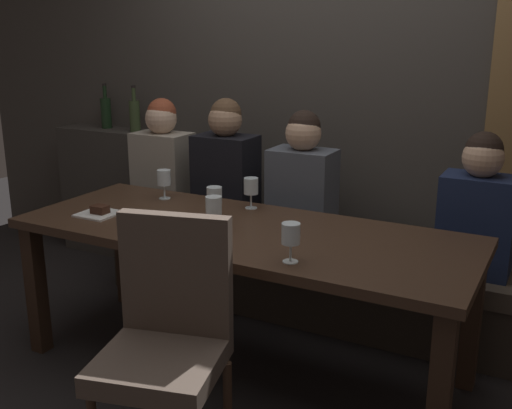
{
  "coord_description": "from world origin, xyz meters",
  "views": [
    {
      "loc": [
        1.35,
        -2.39,
        1.63
      ],
      "look_at": [
        0.04,
        0.08,
        0.84
      ],
      "focal_mm": 42.74,
      "sensor_mm": 36.0,
      "label": 1
    }
  ],
  "objects_px": {
    "wine_glass_end_right": "(214,206)",
    "espresso_cup": "(177,232)",
    "diner_near_end": "(478,208)",
    "wine_glass_far_left": "(251,188)",
    "diner_far_end": "(302,183)",
    "wine_bottle_pale_label": "(135,115)",
    "chair_near_side": "(167,329)",
    "dining_table": "(241,245)",
    "diner_redhead": "(163,163)",
    "banquette_bench": "(299,277)",
    "wine_glass_end_left": "(291,235)",
    "wine_glass_center_front": "(214,196)",
    "wine_glass_near_left": "(164,178)",
    "dessert_plate": "(99,212)",
    "wine_bottle_dark_red": "(106,112)",
    "diner_bearded": "(226,170)"
  },
  "relations": [
    {
      "from": "banquette_bench",
      "to": "wine_bottle_pale_label",
      "type": "bearing_deg",
      "value": 167.38
    },
    {
      "from": "chair_near_side",
      "to": "wine_glass_near_left",
      "type": "xyz_separation_m",
      "value": [
        -0.72,
        0.98,
        0.3
      ]
    },
    {
      "from": "dining_table",
      "to": "diner_redhead",
      "type": "distance_m",
      "value": 1.23
    },
    {
      "from": "diner_near_end",
      "to": "chair_near_side",
      "type": "bearing_deg",
      "value": -121.65
    },
    {
      "from": "diner_near_end",
      "to": "wine_glass_near_left",
      "type": "height_order",
      "value": "diner_near_end"
    },
    {
      "from": "wine_glass_end_left",
      "to": "wine_glass_center_front",
      "type": "height_order",
      "value": "same"
    },
    {
      "from": "wine_bottle_pale_label",
      "to": "espresso_cup",
      "type": "xyz_separation_m",
      "value": [
        1.25,
        -1.28,
        -0.3
      ]
    },
    {
      "from": "banquette_bench",
      "to": "wine_glass_end_right",
      "type": "bearing_deg",
      "value": -96.79
    },
    {
      "from": "wine_bottle_dark_red",
      "to": "wine_bottle_pale_label",
      "type": "relative_size",
      "value": 1.0
    },
    {
      "from": "banquette_bench",
      "to": "diner_near_end",
      "type": "height_order",
      "value": "diner_near_end"
    },
    {
      "from": "diner_redhead",
      "to": "dessert_plate",
      "type": "height_order",
      "value": "diner_redhead"
    },
    {
      "from": "wine_glass_end_left",
      "to": "diner_near_end",
      "type": "bearing_deg",
      "value": 60.32
    },
    {
      "from": "dining_table",
      "to": "wine_glass_end_left",
      "type": "distance_m",
      "value": 0.53
    },
    {
      "from": "wine_bottle_pale_label",
      "to": "chair_near_side",
      "type": "bearing_deg",
      "value": -48.88
    },
    {
      "from": "dining_table",
      "to": "wine_glass_far_left",
      "type": "relative_size",
      "value": 13.41
    },
    {
      "from": "chair_near_side",
      "to": "wine_glass_end_left",
      "type": "xyz_separation_m",
      "value": [
        0.31,
        0.43,
        0.3
      ]
    },
    {
      "from": "banquette_bench",
      "to": "wine_glass_end_right",
      "type": "height_order",
      "value": "wine_glass_end_right"
    },
    {
      "from": "diner_far_end",
      "to": "wine_bottle_pale_label",
      "type": "distance_m",
      "value": 1.52
    },
    {
      "from": "dining_table",
      "to": "wine_bottle_pale_label",
      "type": "xyz_separation_m",
      "value": [
        -1.44,
        1.02,
        0.42
      ]
    },
    {
      "from": "diner_near_end",
      "to": "wine_glass_far_left",
      "type": "relative_size",
      "value": 4.41
    },
    {
      "from": "diner_near_end",
      "to": "wine_glass_end_right",
      "type": "height_order",
      "value": "diner_near_end"
    },
    {
      "from": "diner_redhead",
      "to": "wine_glass_end_right",
      "type": "bearing_deg",
      "value": -42.37
    },
    {
      "from": "diner_bearded",
      "to": "espresso_cup",
      "type": "relative_size",
      "value": 6.8
    },
    {
      "from": "wine_bottle_dark_red",
      "to": "banquette_bench",
      "type": "bearing_deg",
      "value": -11.68
    },
    {
      "from": "diner_near_end",
      "to": "dessert_plate",
      "type": "distance_m",
      "value": 1.91
    },
    {
      "from": "diner_bearded",
      "to": "wine_glass_far_left",
      "type": "bearing_deg",
      "value": -44.24
    },
    {
      "from": "diner_redhead",
      "to": "wine_glass_near_left",
      "type": "distance_m",
      "value": 0.57
    },
    {
      "from": "dining_table",
      "to": "wine_glass_end_right",
      "type": "relative_size",
      "value": 13.41
    },
    {
      "from": "wine_glass_end_right",
      "to": "wine_glass_end_left",
      "type": "xyz_separation_m",
      "value": [
        0.49,
        -0.2,
        0.0
      ]
    },
    {
      "from": "chair_near_side",
      "to": "dining_table",
      "type": "bearing_deg",
      "value": 96.59
    },
    {
      "from": "diner_far_end",
      "to": "wine_bottle_pale_label",
      "type": "height_order",
      "value": "wine_bottle_pale_label"
    },
    {
      "from": "diner_near_end",
      "to": "espresso_cup",
      "type": "xyz_separation_m",
      "value": [
        -1.15,
        -0.96,
        -0.02
      ]
    },
    {
      "from": "dining_table",
      "to": "wine_bottle_dark_red",
      "type": "relative_size",
      "value": 6.75
    },
    {
      "from": "banquette_bench",
      "to": "wine_glass_near_left",
      "type": "xyz_separation_m",
      "value": [
        -0.64,
        -0.44,
        0.63
      ]
    },
    {
      "from": "diner_far_end",
      "to": "dessert_plate",
      "type": "xyz_separation_m",
      "value": [
        -0.76,
        -0.83,
        -0.06
      ]
    },
    {
      "from": "diner_far_end",
      "to": "chair_near_side",
      "type": "bearing_deg",
      "value": -87.24
    },
    {
      "from": "diner_redhead",
      "to": "wine_bottle_pale_label",
      "type": "height_order",
      "value": "wine_bottle_pale_label"
    },
    {
      "from": "banquette_bench",
      "to": "wine_bottle_dark_red",
      "type": "height_order",
      "value": "wine_bottle_dark_red"
    },
    {
      "from": "diner_bearded",
      "to": "chair_near_side",
      "type": "bearing_deg",
      "value": -67.88
    },
    {
      "from": "diner_redhead",
      "to": "wine_glass_end_left",
      "type": "relative_size",
      "value": 4.8
    },
    {
      "from": "wine_glass_end_right",
      "to": "espresso_cup",
      "type": "height_order",
      "value": "wine_glass_end_right"
    },
    {
      "from": "wine_glass_end_left",
      "to": "wine_bottle_pale_label",
      "type": "bearing_deg",
      "value": 144.3
    },
    {
      "from": "diner_redhead",
      "to": "wine_glass_near_left",
      "type": "bearing_deg",
      "value": -52.98
    },
    {
      "from": "banquette_bench",
      "to": "diner_bearded",
      "type": "distance_m",
      "value": 0.78
    },
    {
      "from": "diner_near_end",
      "to": "wine_bottle_pale_label",
      "type": "distance_m",
      "value": 2.44
    },
    {
      "from": "wine_glass_near_left",
      "to": "diner_near_end",
      "type": "bearing_deg",
      "value": 15.46
    },
    {
      "from": "wine_bottle_pale_label",
      "to": "wine_glass_end_left",
      "type": "distance_m",
      "value": 2.27
    },
    {
      "from": "wine_bottle_dark_red",
      "to": "wine_glass_near_left",
      "type": "distance_m",
      "value": 1.38
    },
    {
      "from": "diner_near_end",
      "to": "wine_bottle_dark_red",
      "type": "xyz_separation_m",
      "value": [
        -2.7,
        0.36,
        0.28
      ]
    },
    {
      "from": "diner_redhead",
      "to": "wine_glass_end_left",
      "type": "distance_m",
      "value": 1.71
    }
  ]
}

